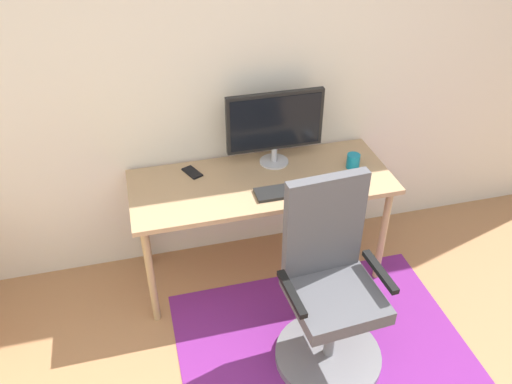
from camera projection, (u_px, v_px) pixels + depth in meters
The scene contains 9 objects.
wall_back at pixel (240, 65), 3.07m from camera, with size 6.00×0.10×2.60m, color beige.
area_rug at pixel (321, 344), 3.01m from camera, with size 1.62×1.18×0.01m, color #6C2172.
desk at pixel (262, 190), 3.15m from camera, with size 1.56×0.62×0.73m.
monitor at pixel (275, 124), 3.11m from camera, with size 0.59×0.18×0.47m.
keyboard at pixel (292, 190), 3.00m from camera, with size 0.43×0.13×0.02m, color black.
computer_mouse at pixel (340, 180), 3.08m from camera, with size 0.06×0.10×0.03m, color white.
coffee_cup at pixel (353, 161), 3.19m from camera, with size 0.08×0.08×0.09m, color #0E6F8C.
cell_phone at pixel (192, 172), 3.16m from camera, with size 0.07×0.14×0.01m, color black.
office_chair at pixel (329, 300), 2.74m from camera, with size 0.59×0.59×1.10m.
Camera 1 is at (-0.65, -0.67, 2.46)m, focal length 36.69 mm.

